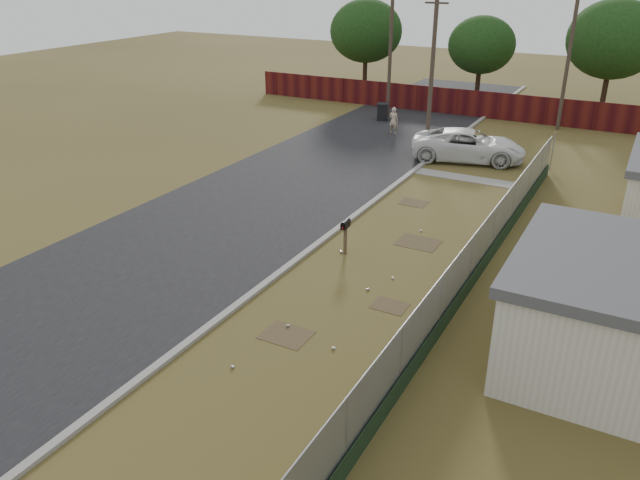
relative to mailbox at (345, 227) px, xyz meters
The scene contains 11 objects.
ground 2.18m from the mailbox, 23.43° to the right, with size 120.00×120.00×0.00m, color brown.
street 8.91m from the mailbox, 124.49° to the left, with size 15.10×60.00×0.12m.
chainlink_fence 4.88m from the mailbox, ahead, with size 0.10×27.06×2.02m.
privacy_fence 24.61m from the mailbox, 99.95° to the left, with size 30.00×0.12×1.80m, color #4F1410.
utility_poles 20.33m from the mailbox, 95.51° to the left, with size 12.60×8.24×9.00m.
horizon_trees 23.22m from the mailbox, 83.53° to the left, with size 33.32×31.94×7.78m.
mailbox is the anchor object (origin of this frame).
pickup_truck 13.85m from the mailbox, 87.63° to the left, with size 2.78×6.02×1.67m, color silver.
pedestrian 17.99m from the mailbox, 106.74° to the left, with size 0.61×0.40×1.66m, color #C3A88F.
trash_bin 21.46m from the mailbox, 109.62° to the left, with size 0.97×0.95×1.14m.
scattered_litter 3.18m from the mailbox, 62.79° to the right, with size 2.76×11.26×0.07m.
Camera 1 is at (7.43, -18.08, 9.97)m, focal length 35.00 mm.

